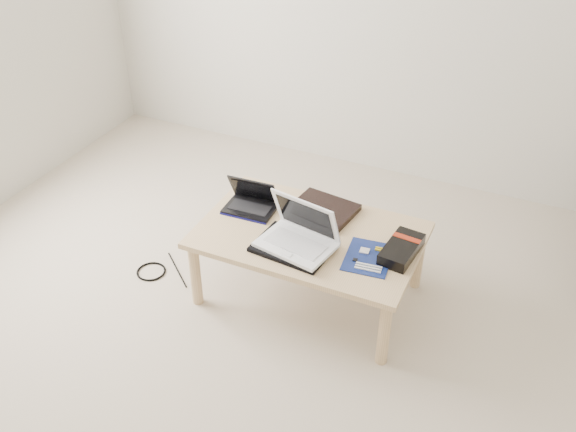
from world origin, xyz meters
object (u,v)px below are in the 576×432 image
at_px(white_laptop, 299,235).
at_px(gpu_box, 402,249).
at_px(coffee_table, 309,240).
at_px(netbook, 251,202).

height_order(white_laptop, gpu_box, white_laptop).
bearing_deg(white_laptop, coffee_table, 88.84).
bearing_deg(white_laptop, gpu_box, 17.34).
height_order(coffee_table, netbook, netbook).
distance_m(coffee_table, white_laptop, 0.17).
relative_size(coffee_table, white_laptop, 2.81).
relative_size(coffee_table, netbook, 4.09).
distance_m(coffee_table, netbook, 0.38).
distance_m(coffee_table, gpu_box, 0.47).
bearing_deg(netbook, coffee_table, -11.30).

